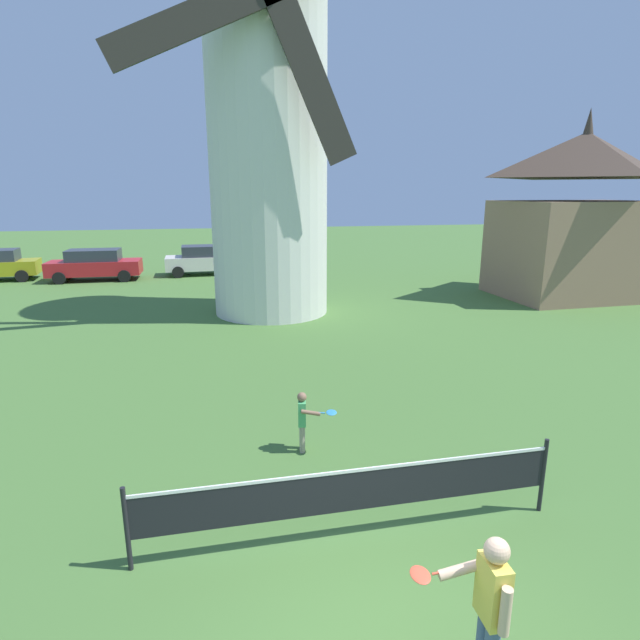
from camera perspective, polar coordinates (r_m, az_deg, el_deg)
windmill at (r=18.63m, az=-5.97°, el=21.60°), size 9.72×4.83×14.87m
tennis_net at (r=6.78m, az=3.75°, el=-18.70°), size 5.54×0.06×1.10m
player_near at (r=5.33m, az=18.61°, el=-28.06°), size 0.80×0.60×1.50m
player_far at (r=8.80m, az=-1.85°, el=-11.01°), size 0.66×0.54×1.08m
parked_car_red at (r=27.94m, az=-24.13°, el=5.76°), size 4.41×1.89×1.56m
parked_car_cream at (r=28.07m, az=-13.03°, el=6.67°), size 4.01×1.99×1.56m
chapel at (r=23.92m, az=27.11°, el=10.17°), size 6.37×4.72×7.60m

